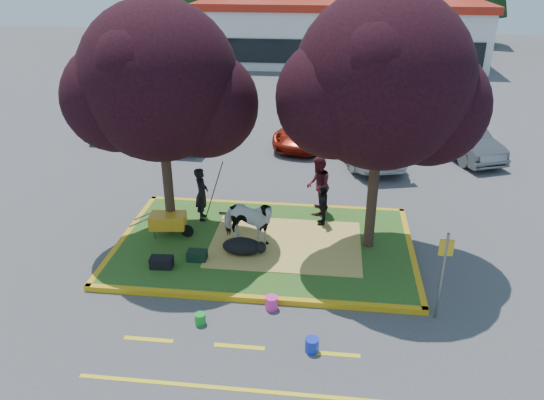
# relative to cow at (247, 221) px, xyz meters

# --- Properties ---
(ground) EXTENTS (90.00, 90.00, 0.00)m
(ground) POSITION_rel_cow_xyz_m (0.46, 0.11, -0.86)
(ground) COLOR #424244
(ground) RESTS_ON ground
(median_island) EXTENTS (8.00, 5.00, 0.15)m
(median_island) POSITION_rel_cow_xyz_m (0.46, 0.11, -0.78)
(median_island) COLOR #245119
(median_island) RESTS_ON ground
(curb_near) EXTENTS (8.30, 0.16, 0.15)m
(curb_near) POSITION_rel_cow_xyz_m (0.46, -2.47, -0.78)
(curb_near) COLOR gold
(curb_near) RESTS_ON ground
(curb_far) EXTENTS (8.30, 0.16, 0.15)m
(curb_far) POSITION_rel_cow_xyz_m (0.46, 2.69, -0.78)
(curb_far) COLOR gold
(curb_far) RESTS_ON ground
(curb_left) EXTENTS (0.16, 5.30, 0.15)m
(curb_left) POSITION_rel_cow_xyz_m (-3.62, 0.11, -0.78)
(curb_left) COLOR gold
(curb_left) RESTS_ON ground
(curb_right) EXTENTS (0.16, 5.30, 0.15)m
(curb_right) POSITION_rel_cow_xyz_m (4.54, 0.11, -0.78)
(curb_right) COLOR gold
(curb_right) RESTS_ON ground
(straw_bedding) EXTENTS (4.20, 3.00, 0.01)m
(straw_bedding) POSITION_rel_cow_xyz_m (1.06, 0.11, -0.70)
(straw_bedding) COLOR #DCC15A
(straw_bedding) RESTS_ON median_island
(tree_purple_left) EXTENTS (5.06, 4.20, 6.51)m
(tree_purple_left) POSITION_rel_cow_xyz_m (-2.32, 0.49, 3.50)
(tree_purple_left) COLOR black
(tree_purple_left) RESTS_ON median_island
(tree_purple_right) EXTENTS (5.30, 4.40, 6.82)m
(tree_purple_right) POSITION_rel_cow_xyz_m (3.38, 0.29, 3.70)
(tree_purple_right) COLOR black
(tree_purple_right) RESTS_ON median_island
(fire_lane_stripe_a) EXTENTS (1.10, 0.12, 0.01)m
(fire_lane_stripe_a) POSITION_rel_cow_xyz_m (-1.54, -4.09, -0.85)
(fire_lane_stripe_a) COLOR yellow
(fire_lane_stripe_a) RESTS_ON ground
(fire_lane_stripe_b) EXTENTS (1.10, 0.12, 0.01)m
(fire_lane_stripe_b) POSITION_rel_cow_xyz_m (0.46, -4.09, -0.85)
(fire_lane_stripe_b) COLOR yellow
(fire_lane_stripe_b) RESTS_ON ground
(fire_lane_stripe_c) EXTENTS (1.10, 0.12, 0.01)m
(fire_lane_stripe_c) POSITION_rel_cow_xyz_m (2.46, -4.09, -0.85)
(fire_lane_stripe_c) COLOR yellow
(fire_lane_stripe_c) RESTS_ON ground
(fire_lane_long) EXTENTS (6.00, 0.10, 0.01)m
(fire_lane_long) POSITION_rel_cow_xyz_m (0.46, -5.29, -0.85)
(fire_lane_long) COLOR yellow
(fire_lane_long) RESTS_ON ground
(retail_building) EXTENTS (20.40, 8.40, 4.40)m
(retail_building) POSITION_rel_cow_xyz_m (2.46, 28.09, 1.39)
(retail_building) COLOR silver
(retail_building) RESTS_ON ground
(cow) EXTENTS (1.83, 1.25, 1.41)m
(cow) POSITION_rel_cow_xyz_m (0.00, 0.00, 0.00)
(cow) COLOR white
(cow) RESTS_ON median_island
(calf) EXTENTS (1.18, 0.85, 0.46)m
(calf) POSITION_rel_cow_xyz_m (-0.07, -0.56, -0.48)
(calf) COLOR black
(calf) RESTS_ON median_island
(handler) EXTENTS (0.49, 0.66, 1.66)m
(handler) POSITION_rel_cow_xyz_m (-1.62, 1.38, 0.12)
(handler) COLOR black
(handler) RESTS_ON median_island
(visitor_a) EXTENTS (0.74, 0.93, 1.85)m
(visitor_a) POSITION_rel_cow_xyz_m (1.86, 2.19, 0.22)
(visitor_a) COLOR #4B1521
(visitor_a) RESTS_ON median_island
(visitor_b) EXTENTS (0.37, 0.76, 1.27)m
(visitor_b) POSITION_rel_cow_xyz_m (2.04, 1.44, -0.07)
(visitor_b) COLOR black
(visitor_b) RESTS_ON median_island
(wheelbarrow) EXTENTS (1.81, 0.70, 0.68)m
(wheelbarrow) POSITION_rel_cow_xyz_m (-2.33, 0.21, -0.24)
(wheelbarrow) COLOR black
(wheelbarrow) RESTS_ON median_island
(gear_bag_dark) EXTENTS (0.60, 0.35, 0.30)m
(gear_bag_dark) POSITION_rel_cow_xyz_m (-2.04, -1.47, -0.56)
(gear_bag_dark) COLOR black
(gear_bag_dark) RESTS_ON median_island
(gear_bag_green) EXTENTS (0.52, 0.32, 0.27)m
(gear_bag_green) POSITION_rel_cow_xyz_m (-1.21, -1.01, -0.57)
(gear_bag_green) COLOR black
(gear_bag_green) RESTS_ON median_island
(sign_post) EXTENTS (0.31, 0.06, 2.20)m
(sign_post) POSITION_rel_cow_xyz_m (4.76, -2.59, 0.48)
(sign_post) COLOR slate
(sign_post) RESTS_ON ground
(bucket_green) EXTENTS (0.32, 0.32, 0.27)m
(bucket_green) POSITION_rel_cow_xyz_m (-0.54, -3.43, -0.72)
(bucket_green) COLOR green
(bucket_green) RESTS_ON ground
(bucket_pink) EXTENTS (0.35, 0.35, 0.32)m
(bucket_pink) POSITION_rel_cow_xyz_m (0.99, -2.69, -0.70)
(bucket_pink) COLOR #EA349E
(bucket_pink) RESTS_ON ground
(bucket_blue) EXTENTS (0.36, 0.36, 0.31)m
(bucket_blue) POSITION_rel_cow_xyz_m (1.99, -4.04, -0.70)
(bucket_blue) COLOR #182FC6
(bucket_blue) RESTS_ON ground
(car_black) EXTENTS (1.99, 3.79, 1.23)m
(car_black) POSITION_rel_cow_xyz_m (-7.79, 9.49, -0.24)
(car_black) COLOR black
(car_black) RESTS_ON ground
(car_silver) EXTENTS (1.77, 4.57, 1.49)m
(car_silver) POSITION_rel_cow_xyz_m (-3.75, 9.00, -0.11)
(car_silver) COLOR #9D9FA5
(car_silver) RESTS_ON ground
(car_red) EXTENTS (3.02, 4.90, 1.27)m
(car_red) POSITION_rel_cow_xyz_m (1.15, 9.25, -0.22)
(car_red) COLOR maroon
(car_red) RESTS_ON ground
(car_white) EXTENTS (3.36, 5.62, 1.52)m
(car_white) POSITION_rel_cow_xyz_m (3.58, 7.71, -0.09)
(car_white) COLOR silver
(car_white) RESTS_ON ground
(car_grey) EXTENTS (2.97, 4.49, 1.40)m
(car_grey) POSITION_rel_cow_xyz_m (7.48, 8.40, -0.16)
(car_grey) COLOR #515558
(car_grey) RESTS_ON ground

